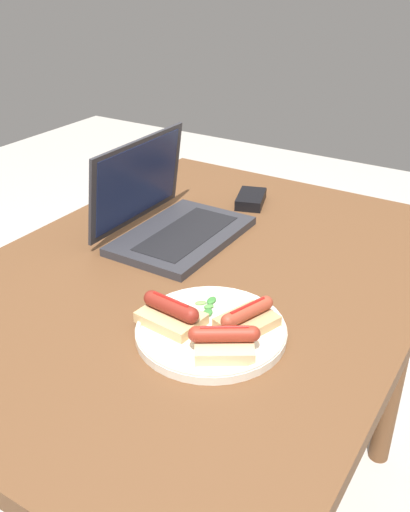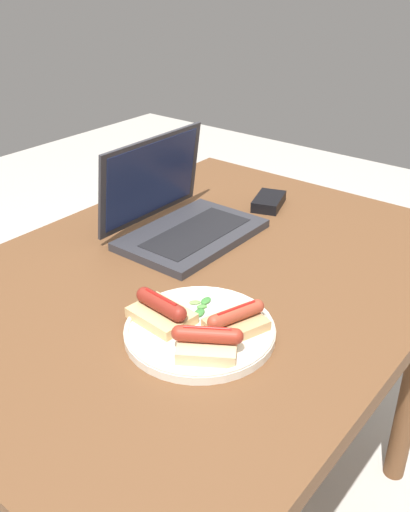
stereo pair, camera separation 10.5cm
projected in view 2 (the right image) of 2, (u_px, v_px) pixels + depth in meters
desk at (202, 314)px, 1.17m from camera, size 1.12×0.83×0.76m
laptop at (180, 218)px, 1.25m from camera, size 0.31×0.23×0.21m
plate at (200, 330)px, 0.94m from camera, size 0.25×0.25×0.02m
sausage_toast_left at (236, 320)px, 0.92m from camera, size 0.11×0.09×0.04m
sausage_toast_middle at (161, 311)px, 0.94m from camera, size 0.08×0.11×0.05m
sausage_toast_right at (207, 342)px, 0.87m from camera, size 0.11×0.12×0.05m
salad_pile at (201, 307)px, 0.98m from camera, size 0.07×0.05×0.01m
external_drive at (269, 202)px, 1.40m from camera, size 0.12×0.09×0.03m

